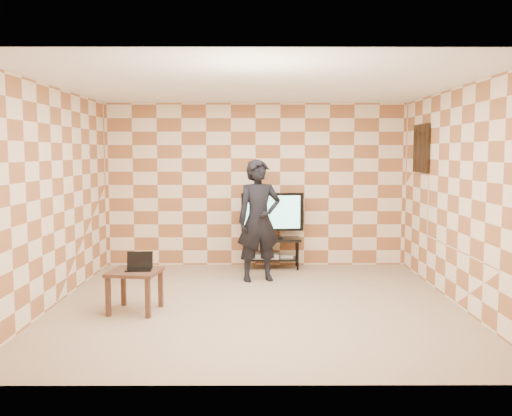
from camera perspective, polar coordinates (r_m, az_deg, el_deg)
The scene contains 14 objects.
floor at distance 7.23m, azimuth 0.02°, elevation -9.57°, with size 5.00×5.00×0.00m, color tan.
wall_back at distance 9.50m, azimuth -0.04°, elevation 2.32°, with size 5.00×0.02×2.70m, color beige.
wall_front at distance 4.51m, azimuth 0.14°, elevation -1.32°, with size 5.00×0.02×2.70m, color beige.
wall_left at distance 7.43m, azimuth -19.66°, elevation 1.08°, with size 0.02×5.00×2.70m, color beige.
wall_right at distance 7.44m, azimuth 19.64°, elevation 1.09°, with size 0.02×5.00×2.70m, color beige.
ceiling at distance 7.03m, azimuth 0.02°, elevation 12.19°, with size 5.00×5.00×0.02m, color white.
wall_art at distance 8.89m, azimuth 16.19°, elevation 5.75°, with size 0.04×0.72×0.72m.
tv_stand at distance 9.32m, azimuth 1.65°, elevation -3.85°, with size 0.92×0.41×0.50m.
tv at distance 9.24m, azimuth 1.66°, elevation -0.52°, with size 1.02×0.22×0.74m.
dvd_player at distance 9.36m, azimuth 0.98°, elevation -4.77°, with size 0.44×0.31×0.07m, color #B3B4B6.
game_console at distance 9.38m, azimuth 3.12°, elevation -4.83°, with size 0.21×0.15×0.05m, color silver.
side_table at distance 6.96m, azimuth -12.02°, elevation -6.82°, with size 0.65×0.65×0.50m.
laptop at distance 6.97m, azimuth -11.59°, elevation -5.65°, with size 0.32×0.26×0.21m.
person at distance 8.36m, azimuth 0.29°, elevation -1.27°, with size 0.65×0.43×1.79m, color black.
Camera 1 is at (-0.03, -6.98, 1.89)m, focal length 40.00 mm.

